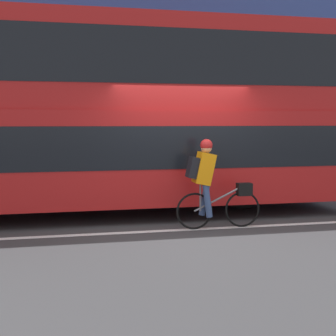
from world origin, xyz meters
The scene contains 7 objects.
ground_plane centered at (0.00, 0.00, 0.00)m, with size 80.00×80.00×0.00m, color #38383A.
road_center_line centered at (0.00, -0.17, 0.00)m, with size 50.00×0.14×0.01m, color silver.
sidewalk_curb centered at (0.00, 4.68, 0.06)m, with size 60.00×1.92×0.11m.
building_facade centered at (0.00, 5.79, 3.10)m, with size 60.00×0.30×6.20m.
bus centered at (-1.58, 1.58, 2.11)m, with size 10.31×2.52×3.81m.
cyclist_on_bike centered at (0.35, -0.17, 0.85)m, with size 1.52×0.32×1.57m.
trash_bin centered at (-3.34, 4.59, 0.57)m, with size 0.48×0.48×0.91m.
Camera 1 is at (-2.04, -7.84, 1.86)m, focal length 50.00 mm.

